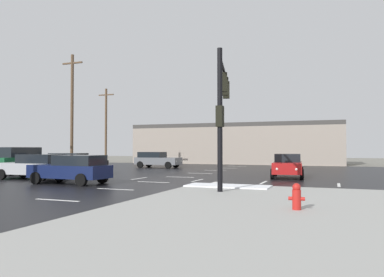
% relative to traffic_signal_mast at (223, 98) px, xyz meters
% --- Properties ---
extents(ground_plane, '(120.00, 120.00, 0.00)m').
position_rel_traffic_signal_mast_xyz_m(ground_plane, '(-4.84, 4.34, -4.38)').
color(ground_plane, slate).
extents(road_asphalt, '(44.00, 44.00, 0.02)m').
position_rel_traffic_signal_mast_xyz_m(road_asphalt, '(-4.84, 4.34, -4.37)').
color(road_asphalt, black).
rests_on(road_asphalt, ground_plane).
extents(snow_strip_curbside, '(4.00, 1.60, 0.06)m').
position_rel_traffic_signal_mast_xyz_m(snow_strip_curbside, '(0.16, 0.34, -4.21)').
color(snow_strip_curbside, white).
rests_on(snow_strip_curbside, sidewalk_corner).
extents(lane_markings, '(36.15, 36.15, 0.01)m').
position_rel_traffic_signal_mast_xyz_m(lane_markings, '(-3.64, 2.96, -4.35)').
color(lane_markings, silver).
rests_on(lane_markings, road_asphalt).
extents(traffic_signal_mast, '(1.44, 5.64, 6.13)m').
position_rel_traffic_signal_mast_xyz_m(traffic_signal_mast, '(0.00, 0.00, 0.00)').
color(traffic_signal_mast, black).
rests_on(traffic_signal_mast, sidewalk_corner).
extents(fire_hydrant, '(0.48, 0.26, 0.79)m').
position_rel_traffic_signal_mast_xyz_m(fire_hydrant, '(3.87, -5.44, -3.84)').
color(fire_hydrant, red).
rests_on(fire_hydrant, sidewalk_corner).
extents(strip_building_background, '(26.26, 8.00, 5.07)m').
position_rel_traffic_signal_mast_xyz_m(strip_building_background, '(-6.95, 30.46, -1.84)').
color(strip_building_background, gray).
rests_on(strip_building_background, ground_plane).
extents(sedan_grey, '(4.56, 2.08, 1.58)m').
position_rel_traffic_signal_mast_xyz_m(sedan_grey, '(-11.66, 16.56, -3.52)').
color(sedan_grey, slate).
rests_on(sedan_grey, road_asphalt).
extents(sedan_black, '(4.67, 2.41, 1.58)m').
position_rel_traffic_signal_mast_xyz_m(sedan_black, '(-13.63, 6.38, -3.52)').
color(sedan_black, black).
rests_on(sedan_black, road_asphalt).
extents(sedan_red, '(2.33, 4.65, 1.58)m').
position_rel_traffic_signal_mast_xyz_m(sedan_red, '(2.01, 8.70, -3.52)').
color(sedan_red, '#B21919').
rests_on(sedan_red, road_asphalt).
extents(sedan_silver, '(4.59, 2.14, 1.58)m').
position_rel_traffic_signal_mast_xyz_m(sedan_silver, '(-12.73, 1.40, -3.52)').
color(sedan_silver, '#B7BABF').
rests_on(sedan_silver, road_asphalt).
extents(sedan_navy, '(4.58, 2.13, 1.58)m').
position_rel_traffic_signal_mast_xyz_m(sedan_navy, '(-8.56, -0.17, -3.52)').
color(sedan_navy, '#141E47').
rests_on(sedan_navy, road_asphalt).
extents(suv_green, '(2.53, 4.97, 2.03)m').
position_rel_traffic_signal_mast_xyz_m(suv_green, '(-17.74, 4.88, -3.28)').
color(suv_green, '#195933').
rests_on(suv_green, road_asphalt).
extents(utility_pole_far, '(2.20, 0.28, 10.79)m').
position_rel_traffic_signal_mast_xyz_m(utility_pole_far, '(-18.03, 11.56, 1.24)').
color(utility_pole_far, brown).
rests_on(utility_pole_far, ground_plane).
extents(utility_pole_distant, '(2.20, 0.28, 9.65)m').
position_rel_traffic_signal_mast_xyz_m(utility_pole_distant, '(-22.47, 23.76, 0.67)').
color(utility_pole_distant, brown).
rests_on(utility_pole_distant, ground_plane).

